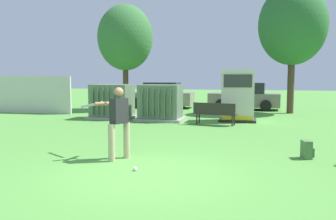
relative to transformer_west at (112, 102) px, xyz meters
name	(u,v)px	position (x,y,z in m)	size (l,w,h in m)	color
ground_plane	(148,175)	(4.51, -9.14, -0.79)	(96.00, 96.00, 0.00)	#51933D
fence_panel	(31,95)	(-5.29, 1.36, 0.21)	(4.80, 0.12, 2.00)	beige
transformer_west	(112,102)	(0.00, 0.00, 0.00)	(2.10, 1.70, 1.62)	#9E9B93
transformer_mid_west	(161,103)	(2.44, -0.22, 0.00)	(2.10, 1.70, 1.62)	#9E9B93
generator_enclosure	(238,96)	(5.87, 0.35, 0.35)	(1.60, 1.40, 2.30)	#262626
park_bench	(215,112)	(5.00, -1.22, -0.25)	(1.84, 0.80, 0.92)	#2D2823
batter	(117,119)	(3.40, -7.98, 0.19)	(1.53, 1.00, 1.74)	tan
sports_ball	(135,169)	(4.15, -8.92, -0.74)	(0.09, 0.09, 0.09)	white
backpack	(307,150)	(7.85, -6.82, -0.57)	(0.31, 0.35, 0.44)	#4C723F
tree_left	(125,38)	(-0.92, 4.41, 3.48)	(3.25, 3.25, 6.22)	#4C3828
tree_center_left	(293,25)	(8.46, 4.55, 3.92)	(3.59, 3.59, 6.86)	#4C3828
parked_car_leftmost	(161,96)	(0.72, 6.39, -0.04)	(4.21, 1.95, 1.62)	gray
parked_car_left_of_center	(245,97)	(6.00, 6.36, -0.04)	(4.29, 2.11, 1.62)	gray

